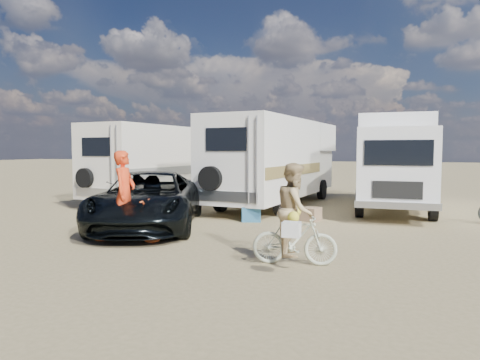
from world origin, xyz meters
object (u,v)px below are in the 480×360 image
(box_truck, at_px, (395,163))
(rider_man, at_px, (125,201))
(crate, at_px, (311,214))
(bike_woman, at_px, (294,240))
(cooler, at_px, (251,214))
(dark_suv, at_px, (149,200))
(rv_left, at_px, (159,164))
(bike_man, at_px, (125,221))
(rv_main, at_px, (277,163))
(rider_woman, at_px, (295,219))

(box_truck, xyz_separation_m, rider_man, (-5.81, -7.43, -0.68))
(crate, bearing_deg, rider_man, -129.28)
(bike_woman, xyz_separation_m, cooler, (-2.13, 4.27, -0.24))
(rider_man, xyz_separation_m, crate, (3.47, 4.24, -0.74))
(dark_suv, distance_m, cooler, 2.96)
(rv_left, relative_size, box_truck, 1.01)
(bike_woman, xyz_separation_m, rider_man, (-3.98, 0.68, 0.48))
(dark_suv, height_order, bike_man, dark_suv)
(rv_main, bearing_deg, bike_woman, -67.22)
(dark_suv, bearing_deg, crate, 12.31)
(rv_main, xyz_separation_m, dark_suv, (-2.08, -5.74, -0.83))
(rv_left, distance_m, cooler, 6.32)
(box_truck, height_order, crate, box_truck)
(rv_left, relative_size, rider_woman, 4.16)
(bike_man, bearing_deg, dark_suv, 4.36)
(bike_man, relative_size, rider_man, 0.99)
(rider_woman, height_order, cooler, rider_woman)
(rv_main, distance_m, rider_man, 7.74)
(rv_main, distance_m, rider_woman, 8.58)
(rv_left, bearing_deg, rider_woman, -41.18)
(rider_woman, bearing_deg, crate, -2.07)
(rider_woman, distance_m, crate, 4.99)
(box_truck, relative_size, bike_woman, 4.51)
(bike_woman, distance_m, cooler, 4.78)
(bike_woman, relative_size, rider_man, 0.81)
(rv_left, relative_size, bike_woman, 4.54)
(rv_main, relative_size, bike_woman, 5.46)
(crate, bearing_deg, rv_main, 118.94)
(bike_woman, bearing_deg, rider_woman, -7.99)
(rv_left, height_order, bike_man, rv_left)
(bike_man, distance_m, bike_woman, 4.04)
(dark_suv, bearing_deg, box_truck, 22.34)
(bike_man, bearing_deg, box_truck, -47.44)
(crate, bearing_deg, rider_woman, -84.08)
(rider_woman, bearing_deg, dark_suv, 52.67)
(rv_main, xyz_separation_m, rider_woman, (2.34, -8.22, -0.75))
(box_truck, relative_size, rider_man, 3.66)
(rider_woman, bearing_deg, bike_man, 72.27)
(rv_left, distance_m, dark_suv, 6.10)
(box_truck, bearing_deg, cooler, -135.91)
(box_truck, height_order, bike_man, box_truck)
(bike_woman, bearing_deg, bike_man, 72.27)
(rv_main, bearing_deg, box_truck, 5.38)
(bike_woman, xyz_separation_m, rider_woman, (0.00, 0.00, 0.37))
(bike_woman, height_order, cooler, bike_woman)
(rv_main, xyz_separation_m, cooler, (0.21, -3.95, -1.36))
(bike_woman, distance_m, rider_woman, 0.37)
(rv_left, bearing_deg, bike_man, -59.62)
(rv_main, bearing_deg, cooler, -80.04)
(dark_suv, bearing_deg, cooler, 18.27)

